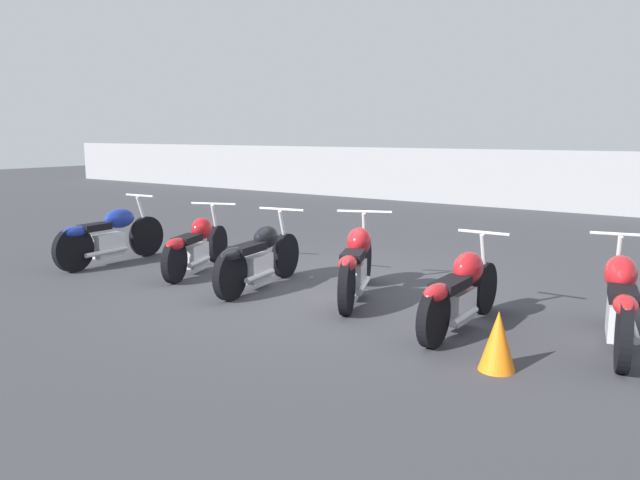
% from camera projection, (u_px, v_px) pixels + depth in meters
% --- Properties ---
extents(ground_plane, '(60.00, 60.00, 0.00)m').
position_uv_depth(ground_plane, '(322.00, 289.00, 8.05)').
color(ground_plane, '#38383D').
extents(fence_back, '(40.00, 0.04, 1.56)m').
position_uv_depth(fence_back, '(550.00, 181.00, 15.95)').
color(fence_back, gray).
rests_on(fence_back, ground_plane).
extents(motorcycle_slot_0, '(0.60, 2.04, 1.02)m').
position_uv_depth(motorcycle_slot_0, '(110.00, 236.00, 9.53)').
color(motorcycle_slot_0, black).
rests_on(motorcycle_slot_0, ground_plane).
extents(motorcycle_slot_1, '(0.96, 1.88, 0.95)m').
position_uv_depth(motorcycle_slot_1, '(196.00, 246.00, 8.93)').
color(motorcycle_slot_1, black).
rests_on(motorcycle_slot_1, ground_plane).
extents(motorcycle_slot_2, '(0.68, 1.96, 0.98)m').
position_uv_depth(motorcycle_slot_2, '(258.00, 257.00, 8.01)').
color(motorcycle_slot_2, black).
rests_on(motorcycle_slot_2, ground_plane).
extents(motorcycle_slot_3, '(1.05, 1.95, 1.00)m').
position_uv_depth(motorcycle_slot_3, '(356.00, 264.00, 7.51)').
color(motorcycle_slot_3, black).
rests_on(motorcycle_slot_3, ground_plane).
extents(motorcycle_slot_4, '(0.57, 1.94, 0.94)m').
position_uv_depth(motorcycle_slot_4, '(460.00, 291.00, 6.32)').
color(motorcycle_slot_4, black).
rests_on(motorcycle_slot_4, ground_plane).
extents(motorcycle_slot_5, '(0.72, 2.01, 1.00)m').
position_uv_depth(motorcycle_slot_5, '(620.00, 301.00, 5.81)').
color(motorcycle_slot_5, black).
rests_on(motorcycle_slot_5, ground_plane).
extents(traffic_cone_near, '(0.31, 0.31, 0.52)m').
position_uv_depth(traffic_cone_near, '(498.00, 341.00, 5.26)').
color(traffic_cone_near, orange).
rests_on(traffic_cone_near, ground_plane).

